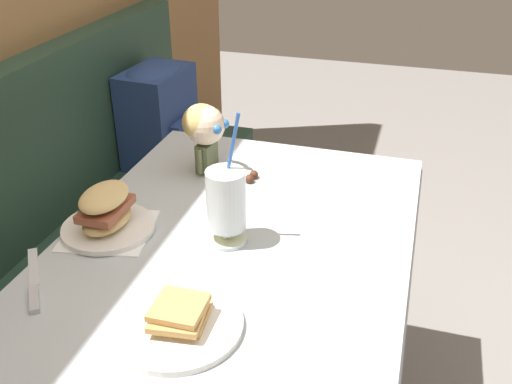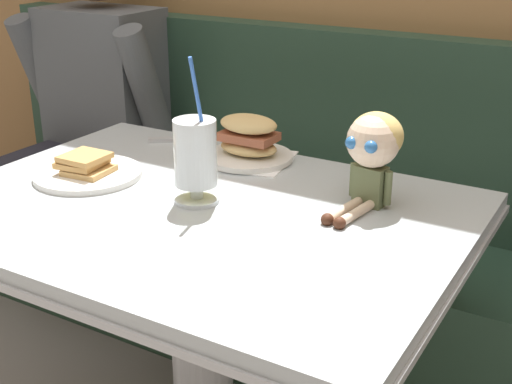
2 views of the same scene
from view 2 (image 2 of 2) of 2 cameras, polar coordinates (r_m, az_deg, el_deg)
The scene contains 8 objects.
booth_bench at distance 2.12m, azimuth 5.28°, elevation -5.65°, with size 2.60×0.48×1.00m.
diner_table at distance 1.54m, azimuth -4.64°, elevation -7.83°, with size 1.11×0.81×0.74m.
toast_plate at distance 1.65m, azimuth -13.77°, elevation 1.69°, with size 0.25×0.25×0.06m.
milkshake_glass at distance 1.44m, azimuth -5.02°, elevation 2.86°, with size 0.10×0.10×0.31m.
sandwich_plate at distance 1.70m, azimuth -0.62°, elevation 4.11°, with size 0.23×0.23×0.12m.
butter_knife at distance 1.87m, azimuth -6.55°, elevation 4.31°, with size 0.20×0.15×0.01m.
seated_doll at distance 1.43m, azimuth 9.63°, elevation 3.76°, with size 0.13×0.23×0.20m.
diner_patron at distance 2.37m, azimuth -13.00°, elevation 7.63°, with size 0.55×0.48×0.81m.
Camera 2 is at (0.78, -0.91, 1.31)m, focal length 48.40 mm.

